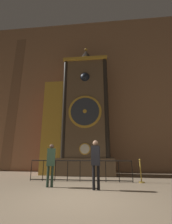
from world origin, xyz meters
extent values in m
plane|color=#847056|center=(0.00, 0.00, 0.00)|extent=(28.00, 28.00, 0.00)
cube|color=#936B4C|center=(0.00, 6.51, 6.59)|extent=(24.00, 0.30, 13.17)
cube|color=brown|center=(-6.60, 6.40, 5.93)|extent=(0.90, 0.12, 11.86)
cube|color=brown|center=(-0.25, 5.06, 0.51)|extent=(3.65, 1.61, 1.03)
cube|color=brown|center=(-0.25, 5.06, 4.52)|extent=(2.92, 1.40, 6.99)
cube|color=gold|center=(-0.25, 4.96, 7.91)|extent=(3.15, 1.54, 0.20)
cylinder|color=gold|center=(-0.25, 4.33, 1.58)|extent=(0.70, 0.05, 0.70)
cylinder|color=silver|center=(-0.25, 4.30, 1.58)|extent=(0.58, 0.03, 0.58)
cylinder|color=gold|center=(-0.25, 4.33, 3.96)|extent=(2.18, 0.07, 2.18)
cylinder|color=#2D333D|center=(-0.25, 4.29, 3.96)|extent=(1.87, 0.04, 1.87)
cylinder|color=gold|center=(-0.25, 4.27, 3.96)|extent=(0.26, 0.03, 0.26)
cube|color=#3A2D21|center=(-0.25, 4.85, 6.48)|extent=(0.83, 0.42, 0.83)
sphere|color=black|center=(-0.25, 4.42, 6.48)|extent=(0.66, 0.66, 0.66)
cylinder|color=black|center=(-1.65, 4.46, 4.52)|extent=(0.31, 0.31, 6.99)
cylinder|color=black|center=(1.14, 4.46, 4.52)|extent=(0.31, 0.31, 6.99)
cylinder|color=gold|center=(-0.25, 5.06, 8.16)|extent=(1.01, 1.01, 0.30)
cone|color=black|center=(-0.25, 5.06, 8.73)|extent=(0.96, 0.96, 0.84)
sphere|color=gold|center=(-0.25, 5.06, 9.27)|extent=(0.20, 0.20, 0.20)
cube|color=maroon|center=(-2.45, 5.11, 3.14)|extent=(1.37, 1.19, 6.29)
cube|color=gold|center=(-2.45, 4.50, 3.14)|extent=(1.44, 0.06, 6.29)
cylinder|color=black|center=(-2.86, 2.79, 0.49)|extent=(0.04, 0.04, 0.99)
cylinder|color=black|center=(-2.22, 2.79, 0.49)|extent=(0.04, 0.04, 0.99)
cylinder|color=black|center=(-1.59, 2.79, 0.49)|extent=(0.04, 0.04, 0.99)
cylinder|color=black|center=(-0.96, 2.79, 0.49)|extent=(0.04, 0.04, 0.99)
cylinder|color=black|center=(-0.33, 2.79, 0.49)|extent=(0.04, 0.04, 0.99)
cylinder|color=black|center=(0.31, 2.79, 0.49)|extent=(0.04, 0.04, 0.99)
cylinder|color=black|center=(0.94, 2.79, 0.49)|extent=(0.04, 0.04, 0.99)
cylinder|color=black|center=(1.57, 2.79, 0.49)|extent=(0.04, 0.04, 0.99)
cylinder|color=black|center=(2.21, 2.79, 0.49)|extent=(0.04, 0.04, 0.99)
cylinder|color=black|center=(-0.33, 2.79, 0.97)|extent=(5.06, 0.05, 0.05)
cylinder|color=black|center=(-0.33, 2.79, 0.06)|extent=(5.06, 0.04, 0.04)
cylinder|color=#213427|center=(-1.49, 1.45, 0.41)|extent=(0.11, 0.11, 0.82)
cylinder|color=#213427|center=(-1.31, 1.45, 0.41)|extent=(0.11, 0.11, 0.82)
cube|color=#385642|center=(-1.40, 1.45, 1.18)|extent=(0.38, 0.30, 0.72)
sphere|color=brown|center=(-1.40, 1.45, 1.63)|extent=(0.19, 0.19, 0.19)
cylinder|color=black|center=(0.43, 1.15, 0.44)|extent=(0.11, 0.11, 0.88)
cylinder|color=black|center=(0.61, 1.15, 0.44)|extent=(0.11, 0.11, 0.88)
cube|color=black|center=(0.52, 1.15, 1.26)|extent=(0.36, 0.25, 0.76)
sphere|color=#8C664C|center=(0.52, 1.15, 1.74)|extent=(0.22, 0.22, 0.22)
cylinder|color=#B28E33|center=(2.60, 2.79, 0.02)|extent=(0.28, 0.28, 0.04)
cylinder|color=#B28E33|center=(2.60, 2.79, 0.49)|extent=(0.06, 0.06, 0.99)
sphere|color=#B28E33|center=(2.60, 2.79, 1.02)|extent=(0.09, 0.09, 0.09)
camera|label=1|loc=(0.75, -5.07, 1.39)|focal=24.00mm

